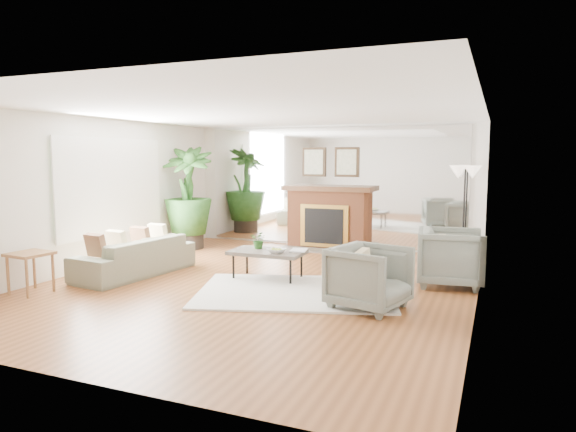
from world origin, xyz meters
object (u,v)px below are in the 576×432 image
at_px(fireplace, 327,216).
at_px(side_table, 30,259).
at_px(armchair_front, 369,277).
at_px(sofa, 135,256).
at_px(potted_ficus, 188,194).
at_px(armchair_back, 451,257).
at_px(floor_lamp, 465,179).
at_px(coffee_table, 268,253).

height_order(fireplace, side_table, fireplace).
relative_size(fireplace, armchair_front, 2.40).
bearing_deg(armchair_front, side_table, 118.39).
xyz_separation_m(sofa, potted_ficus, (-0.54, 2.34, 0.81)).
height_order(sofa, armchair_front, armchair_front).
height_order(sofa, armchair_back, armchair_back).
bearing_deg(potted_ficus, armchair_front, -31.85).
bearing_deg(floor_lamp, fireplace, 176.55).
xyz_separation_m(coffee_table, sofa, (-2.06, -0.52, -0.11)).
bearing_deg(fireplace, floor_lamp, -3.45).
height_order(fireplace, floor_lamp, fireplace).
relative_size(coffee_table, potted_ficus, 0.54).
bearing_deg(sofa, armchair_back, 110.83).
bearing_deg(armchair_front, floor_lamp, 1.96).
bearing_deg(sofa, potted_ficus, -160.27).
relative_size(coffee_table, floor_lamp, 0.66).
bearing_deg(fireplace, coffee_table, -89.96).
xyz_separation_m(coffee_table, armchair_back, (2.60, 0.66, 0.01)).
bearing_deg(side_table, potted_ficus, 89.24).
distance_m(armchair_front, side_table, 4.56).
xyz_separation_m(fireplace, floor_lamp, (2.63, -0.16, 0.79)).
bearing_deg(armchair_back, fireplace, 42.24).
height_order(fireplace, armchair_back, fireplace).
bearing_deg(side_table, fireplace, 61.39).
xyz_separation_m(coffee_table, potted_ficus, (-2.60, 1.82, 0.70)).
bearing_deg(side_table, floor_lamp, 41.66).
relative_size(fireplace, armchair_back, 2.25).
height_order(fireplace, sofa, fireplace).
bearing_deg(armchair_back, potted_ficus, 70.46).
relative_size(side_table, potted_ficus, 0.27).
height_order(coffee_table, armchair_back, armchair_back).
distance_m(sofa, armchair_back, 4.80).
height_order(coffee_table, armchair_front, armchair_front).
bearing_deg(coffee_table, floor_lamp, 46.22).
relative_size(fireplace, potted_ficus, 0.99).
relative_size(side_table, floor_lamp, 0.33).
height_order(sofa, side_table, sofa).
height_order(potted_ficus, floor_lamp, potted_ficus).
xyz_separation_m(fireplace, coffee_table, (0.00, -2.90, -0.25)).
xyz_separation_m(side_table, potted_ficus, (0.05, 3.77, 0.63)).
distance_m(coffee_table, side_table, 3.30).
bearing_deg(sofa, floor_lamp, 131.47).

